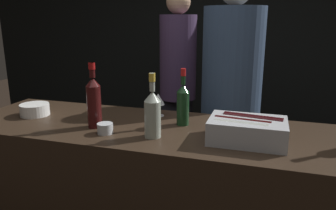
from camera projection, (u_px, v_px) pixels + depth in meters
The scene contains 11 objects.
wall_back_chalkboard at pixel (226, 30), 3.79m from camera, with size 6.40×0.06×2.80m.
bar_counter at pixel (166, 208), 1.87m from camera, with size 2.32×0.68×0.96m.
ice_bin_with_bottles at pixel (247, 129), 1.54m from camera, with size 0.36×0.24×0.12m.
bowl_white at pixel (35, 109), 1.97m from camera, with size 0.17×0.17×0.07m.
wine_glass at pixel (158, 100), 1.94m from camera, with size 0.08×0.08×0.14m.
candle_votive at pixel (105, 128), 1.66m from camera, with size 0.08×0.08×0.05m.
red_wine_bottle_tall at pixel (94, 100), 1.73m from camera, with size 0.08×0.08×0.35m.
red_wine_bottle_burgundy at pixel (183, 103), 1.77m from camera, with size 0.07×0.07×0.31m.
rose_wine_bottle at pixel (153, 113), 1.59m from camera, with size 0.08×0.08×0.32m.
person_in_hoodie at pixel (178, 79), 2.98m from camera, with size 0.33×0.33×1.77m.
person_blond_tee at pixel (231, 96), 2.26m from camera, with size 0.41×0.41×1.82m.
Camera 1 is at (0.50, -1.24, 1.53)m, focal length 35.00 mm.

